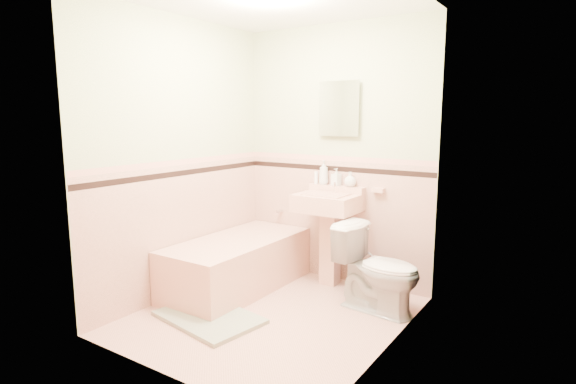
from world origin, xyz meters
The scene contains 31 objects.
floor centered at (0.00, 0.00, 0.00)m, with size 2.20×2.20×0.00m, color #DDA490.
wall_back centered at (0.00, 1.10, 1.25)m, with size 2.50×2.50×0.00m, color beige.
wall_front centered at (0.00, -1.10, 1.25)m, with size 2.50×2.50×0.00m, color beige.
wall_left centered at (-1.00, 0.00, 1.25)m, with size 2.50×2.50×0.00m, color beige.
wall_right centered at (1.00, 0.00, 1.25)m, with size 2.50×2.50×0.00m, color beige.
wainscot_back centered at (0.00, 1.09, 0.60)m, with size 2.00×2.00×0.00m, color #DFA996.
wainscot_front centered at (0.00, -1.09, 0.60)m, with size 2.00×2.00×0.00m, color #DFA996.
wainscot_left centered at (-0.99, 0.00, 0.60)m, with size 2.20×2.20×0.00m, color #DFA996.
wainscot_right centered at (0.99, 0.00, 0.60)m, with size 2.20×2.20×0.00m, color #DFA996.
accent_back centered at (0.00, 1.08, 1.12)m, with size 2.00×2.00×0.00m, color black.
accent_front centered at (0.00, -1.08, 1.12)m, with size 2.00×2.00×0.00m, color black.
accent_left centered at (-0.98, 0.00, 1.12)m, with size 2.20×2.20×0.00m, color black.
accent_right centered at (0.98, 0.00, 1.12)m, with size 2.20×2.20×0.00m, color black.
cap_back centered at (0.00, 1.08, 1.22)m, with size 2.00×2.00×0.00m, color #DD9686.
cap_front centered at (0.00, -1.08, 1.22)m, with size 2.00×2.00×0.00m, color #DD9686.
cap_left centered at (-0.98, 0.00, 1.22)m, with size 2.20×2.20×0.00m, color #DD9686.
cap_right centered at (0.98, 0.00, 1.22)m, with size 2.20×2.20×0.00m, color #DD9686.
bathtub centered at (-0.63, 0.33, 0.23)m, with size 0.70×1.50×0.45m, color #D89D89.
tub_faucet centered at (-0.63, 1.05, 0.63)m, with size 0.04×0.04×0.12m, color silver.
sink centered at (0.05, 0.86, 0.45)m, with size 0.57×0.48×0.90m, color #D89D89, non-canonical shape.
sink_faucet centered at (0.05, 1.00, 0.95)m, with size 0.02×0.02×0.10m, color silver.
medicine_cabinet centered at (0.05, 1.07, 1.70)m, with size 0.39×0.04×0.48m, color white.
soap_dish centered at (0.47, 1.06, 0.95)m, with size 0.12×0.07×0.04m, color #D89D89.
soap_bottle_left centered at (-0.10, 1.04, 1.08)m, with size 0.09×0.09×0.24m, color #B2B2B2.
soap_bottle_mid centered at (0.04, 1.04, 1.05)m, with size 0.07×0.08×0.17m, color #B2B2B2.
soap_bottle_right centered at (0.19, 1.04, 1.03)m, with size 0.11×0.11×0.14m, color #B2B2B2.
tube centered at (-0.18, 1.04, 1.02)m, with size 0.04×0.04×0.12m, color white.
toilet centered at (0.69, 0.57, 0.37)m, with size 0.41×0.72×0.73m, color white.
bucket centered at (0.41, 0.91, 0.13)m, with size 0.26×0.26×0.26m, color #112695, non-canonical shape.
bath_mat centered at (-0.38, -0.34, 0.02)m, with size 0.83×0.56×0.03m, color gray.
shoe centered at (-0.54, -0.24, 0.06)m, with size 0.15×0.07×0.06m, color #BF1E59.
Camera 1 is at (2.10, -2.93, 1.62)m, focal length 28.78 mm.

